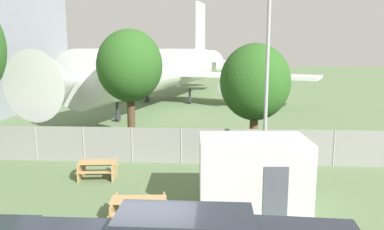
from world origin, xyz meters
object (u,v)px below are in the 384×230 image
at_px(airplane, 164,69).
at_px(portable_cabin, 253,173).
at_px(picnic_bench_near_cabin, 139,207).
at_px(picnic_bench_open_grass, 98,168).
at_px(tree_far_right, 130,66).
at_px(tree_behind_benches, 255,82).

bearing_deg(airplane, portable_cabin, 28.63).
bearing_deg(picnic_bench_near_cabin, portable_cabin, 18.58).
relative_size(picnic_bench_open_grass, tree_far_right, 0.26).
xyz_separation_m(airplane, portable_cabin, (6.85, -26.06, -2.39)).
height_order(portable_cabin, tree_behind_benches, tree_behind_benches).
height_order(airplane, portable_cabin, airplane).
bearing_deg(portable_cabin, tree_behind_benches, 80.81).
bearing_deg(tree_behind_benches, picnic_bench_open_grass, -150.33).
distance_m(airplane, tree_far_right, 17.93).
xyz_separation_m(portable_cabin, picnic_bench_near_cabin, (-3.98, -1.34, -0.84)).
height_order(portable_cabin, picnic_bench_open_grass, portable_cabin).
xyz_separation_m(picnic_bench_open_grass, tree_behind_benches, (7.42, 4.23, 3.55)).
relative_size(portable_cabin, tree_far_right, 0.58).
xyz_separation_m(portable_cabin, picnic_bench_open_grass, (-6.71, 2.80, -0.84)).
height_order(airplane, tree_behind_benches, airplane).
relative_size(portable_cabin, picnic_bench_near_cabin, 2.02).
height_order(picnic_bench_open_grass, tree_far_right, tree_far_right).
bearing_deg(airplane, tree_far_right, 15.49).
relative_size(picnic_bench_near_cabin, tree_far_right, 0.29).
bearing_deg(airplane, picnic_bench_open_grass, 14.24).
xyz_separation_m(portable_cabin, tree_far_right, (-6.35, 8.17, 3.51)).
height_order(tree_behind_benches, tree_far_right, tree_far_right).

